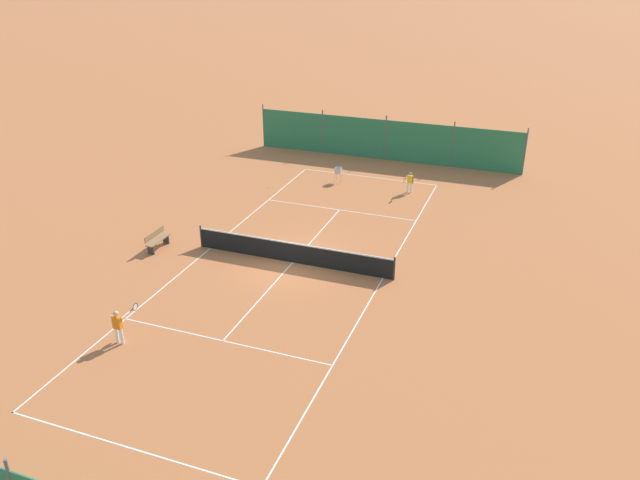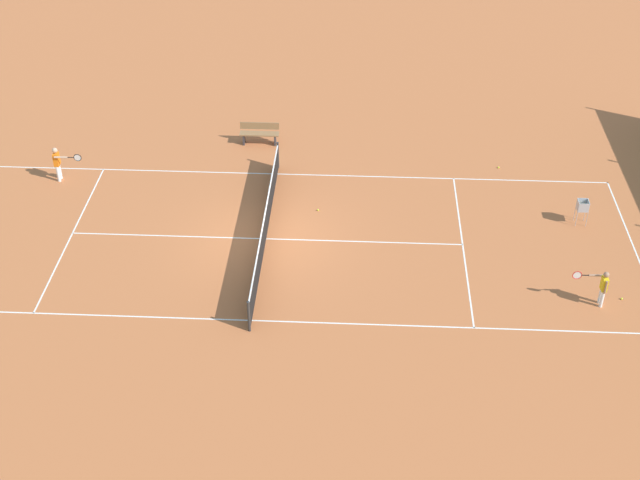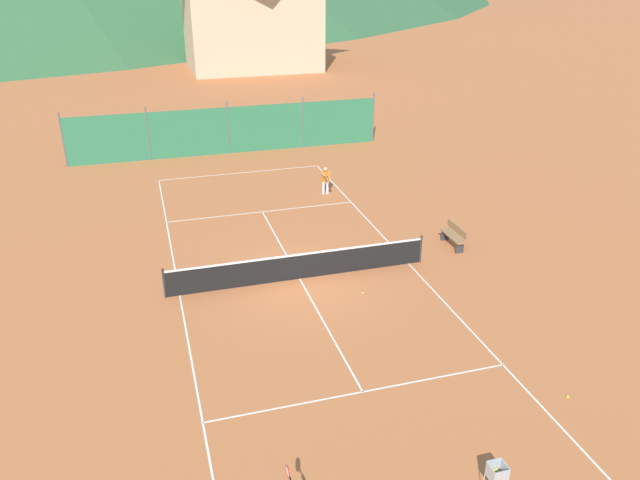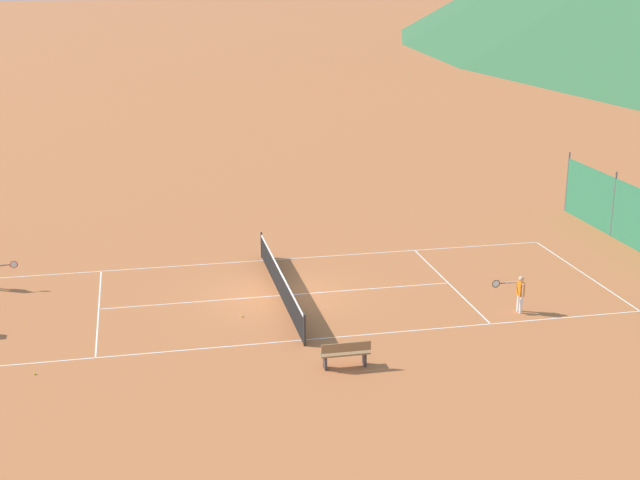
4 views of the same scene
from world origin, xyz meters
TOP-DOWN VIEW (x-y plane):
  - ground_plane at (0.00, 0.00)m, footprint 600.00×600.00m
  - court_line_markings at (0.00, 0.00)m, footprint 8.25×23.85m
  - tennis_net at (0.00, 0.00)m, footprint 9.18×0.08m
  - player_near_baseline at (3.30, 7.73)m, footprint 0.45×1.07m
  - player_far_service at (-2.85, -10.15)m, footprint 0.41×1.01m
  - tennis_ball_mid_court at (4.93, -8.10)m, footprint 0.07×0.07m
  - tennis_ball_by_net_right at (1.75, -1.61)m, footprint 0.07×0.07m
  - tennis_ball_far_corner at (-2.58, -10.91)m, footprint 0.07×0.07m
  - ball_hopper at (1.44, -10.39)m, footprint 0.36×0.36m
  - courtside_bench at (6.34, 0.87)m, footprint 0.36×1.50m

SIDE VIEW (x-z plane):
  - ground_plane at x=0.00m, z-range 0.00..0.00m
  - court_line_markings at x=0.00m, z-range 0.00..0.01m
  - tennis_ball_mid_court at x=4.93m, z-range 0.00..0.07m
  - tennis_ball_by_net_right at x=1.75m, z-range 0.00..0.07m
  - tennis_ball_far_corner at x=-2.58m, z-range 0.00..0.07m
  - courtside_bench at x=6.34m, z-range 0.03..0.87m
  - tennis_net at x=0.00m, z-range -0.03..1.03m
  - ball_hopper at x=1.44m, z-range 0.21..1.10m
  - player_far_service at x=-2.85m, z-range 0.10..1.30m
  - player_near_baseline at x=3.30m, z-range 0.11..1.41m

